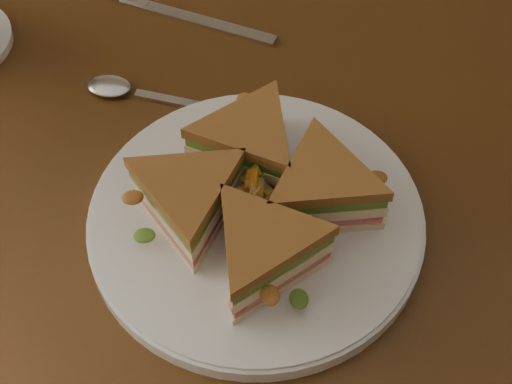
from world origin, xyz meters
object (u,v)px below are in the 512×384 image
(knife, at_px, (185,17))
(table, at_px, (226,220))
(sandwich_wedges, at_px, (256,195))
(plate, at_px, (256,219))
(spoon, at_px, (129,91))

(knife, bearing_deg, table, -54.61)
(sandwich_wedges, height_order, knife, sandwich_wedges)
(table, height_order, plate, plate)
(plate, bearing_deg, spoon, 139.40)
(spoon, xyz_separation_m, knife, (0.03, 0.13, -0.00))
(spoon, bearing_deg, table, -27.97)
(spoon, relative_size, knife, 0.86)
(spoon, distance_m, knife, 0.14)
(sandwich_wedges, distance_m, spoon, 0.22)
(table, bearing_deg, plate, -55.01)
(sandwich_wedges, bearing_deg, spoon, 139.40)
(plate, bearing_deg, table, 124.99)
(plate, distance_m, spoon, 0.22)
(table, relative_size, sandwich_wedges, 4.52)
(knife, bearing_deg, sandwich_wedges, -51.64)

